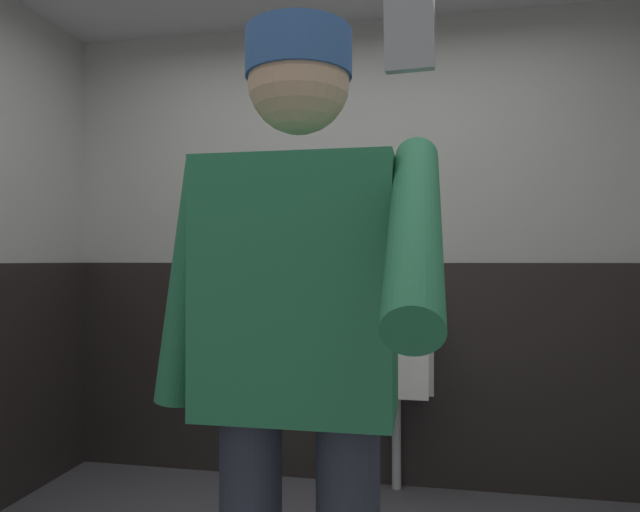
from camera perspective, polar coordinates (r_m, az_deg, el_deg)
name	(u,v)px	position (r m, az deg, el deg)	size (l,w,h in m)	color
wall_back	(353,250)	(3.17, 3.40, 0.62)	(3.95, 0.12, 2.59)	#B2B2AD
wainscot_band_back	(351,372)	(3.16, 3.23, -11.88)	(3.35, 0.03, 1.22)	black
urinal_solo	(395,347)	(2.96, 7.84, -9.36)	(0.40, 0.34, 1.24)	white
person	(298,352)	(1.22, -2.32, -9.89)	(0.64, 0.60, 1.74)	#2D3342
cell_phone	(409,24)	(0.73, 9.25, 22.62)	(0.06, 0.02, 0.11)	#A5A8B2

